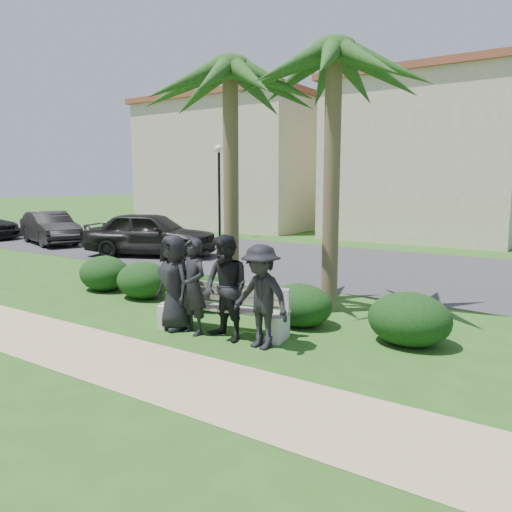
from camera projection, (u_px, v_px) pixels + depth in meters
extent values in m
plane|color=#2C5117|center=(202.00, 330.00, 8.71)|extent=(160.00, 160.00, 0.00)
cube|color=tan|center=(121.00, 360.00, 7.24)|extent=(30.00, 1.60, 0.01)
cube|color=#2D2D30|center=(371.00, 267.00, 15.28)|extent=(160.00, 8.00, 0.01)
cube|color=#B9AF8B|center=(242.00, 167.00, 29.61)|extent=(10.00, 8.00, 7.00)
cube|color=brown|center=(241.00, 103.00, 29.08)|extent=(10.40, 8.40, 0.30)
cube|color=#B9AF8B|center=(431.00, 163.00, 23.53)|extent=(8.00, 8.00, 7.00)
cube|color=brown|center=(435.00, 82.00, 23.00)|extent=(8.40, 8.40, 0.30)
cylinder|color=black|center=(219.00, 195.00, 23.24)|extent=(0.12, 0.12, 4.00)
sphere|color=white|center=(219.00, 149.00, 22.94)|extent=(0.36, 0.36, 0.36)
cube|color=#A89A8D|center=(222.00, 308.00, 8.49)|extent=(2.34, 0.94, 0.04)
cube|color=#A89A8D|center=(230.00, 292.00, 8.64)|extent=(2.25, 0.46, 0.27)
cube|color=beige|center=(176.00, 312.00, 9.11)|extent=(0.25, 0.54, 0.42)
cube|color=beige|center=(275.00, 331.00, 7.93)|extent=(0.25, 0.54, 0.42)
imported|color=black|center=(174.00, 282.00, 8.66)|extent=(0.92, 0.72, 1.67)
imported|color=black|center=(193.00, 287.00, 8.40)|extent=(0.67, 0.53, 1.63)
imported|color=black|center=(226.00, 288.00, 8.05)|extent=(0.97, 0.83, 1.73)
imported|color=black|center=(261.00, 297.00, 7.67)|extent=(1.12, 0.73, 1.62)
ellipsoid|color=black|center=(105.00, 272.00, 11.93)|extent=(1.30, 1.07, 0.85)
ellipsoid|color=black|center=(144.00, 279.00, 11.11)|extent=(1.29, 1.06, 0.84)
ellipsoid|color=black|center=(206.00, 291.00, 10.16)|extent=(1.10, 0.91, 0.72)
ellipsoid|color=black|center=(300.00, 304.00, 8.96)|extent=(1.20, 0.99, 0.78)
ellipsoid|color=black|center=(409.00, 318.00, 7.90)|extent=(1.32, 1.09, 0.86)
cylinder|color=brown|center=(231.00, 189.00, 10.40)|extent=(0.32, 0.32, 4.84)
cylinder|color=brown|center=(331.00, 186.00, 9.67)|extent=(0.32, 0.32, 4.99)
imported|color=black|center=(151.00, 234.00, 17.44)|extent=(4.95, 3.47, 1.57)
imported|color=black|center=(50.00, 228.00, 20.90)|extent=(4.35, 2.61, 1.35)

